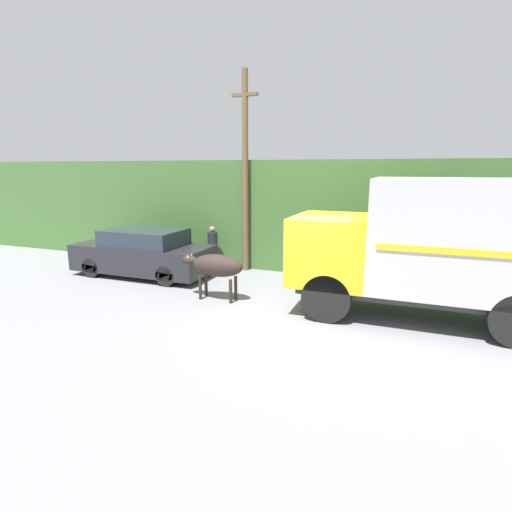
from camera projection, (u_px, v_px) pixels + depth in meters
The scene contains 8 objects.
ground_plane at pixel (294, 314), 10.13m from camera, with size 60.00×60.00×0.00m, color gray.
hillside_embankment at pixel (343, 210), 16.16m from camera, with size 32.00×6.33×3.90m.
building_backdrop at pixel (228, 221), 16.34m from camera, with size 4.63×2.70×2.95m.
cargo_truck at pixel (437, 245), 9.30m from camera, with size 6.38×2.34×3.40m.
brown_cow at pixel (216, 266), 11.08m from camera, with size 1.86×0.63×1.30m.
parked_suv at pixel (143, 253), 13.62m from camera, with size 4.75×1.89×1.60m.
pedestrian_on_hill at pixel (213, 246), 14.57m from camera, with size 0.38×0.38×1.56m.
utility_pole at pixel (245, 171), 13.78m from camera, with size 0.90×0.21×6.82m.
Camera 1 is at (2.55, -9.28, 3.63)m, focal length 28.00 mm.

